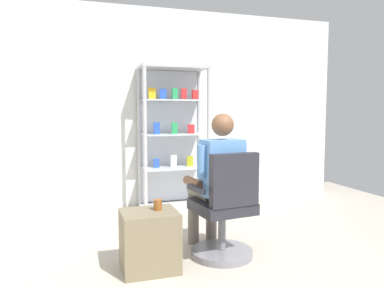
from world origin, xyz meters
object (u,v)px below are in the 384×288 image
Objects in this scene: tea_glass at (158,205)px; seated_shopkeeper at (216,176)px; storage_crate at (149,241)px; office_chair at (225,215)px; display_cabinet_main at (172,136)px.

seated_shopkeeper is at bearing 16.23° from tea_glass.
storage_crate is (-0.67, -0.19, -0.47)m from seated_shopkeeper.
office_chair is 1.95× the size of storage_crate.
seated_shopkeeper is at bearing 16.19° from storage_crate.
office_chair is at bearing 0.89° from tea_glass.
display_cabinet_main is 1.98× the size of office_chair.
tea_glass is at bearing -163.77° from seated_shopkeeper.
display_cabinet_main is at bearing 71.53° from tea_glass.
office_chair is at bearing -83.50° from seated_shopkeeper.
tea_glass is (-0.63, -1.88, -0.43)m from display_cabinet_main.
office_chair is at bearing 2.65° from storage_crate.
display_cabinet_main reaches higher than tea_glass.
tea_glass is (-0.59, -0.17, -0.17)m from seated_shopkeeper.
storage_crate is at bearing -177.35° from office_chair.
office_chair reaches higher than storage_crate.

